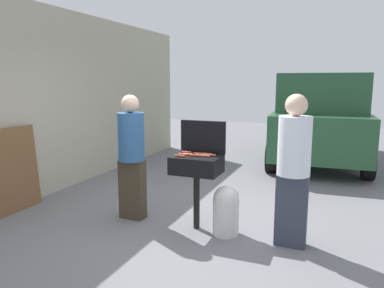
# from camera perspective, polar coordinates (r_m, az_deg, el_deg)

# --- Properties ---
(ground_plane) EXTENTS (24.00, 24.00, 0.00)m
(ground_plane) POSITION_cam_1_polar(r_m,az_deg,el_deg) (4.96, -0.71, -12.30)
(ground_plane) COLOR slate
(house_wall_side) EXTENTS (0.24, 8.00, 3.07)m
(house_wall_side) POSITION_cam_1_polar(r_m,az_deg,el_deg) (6.94, -18.86, 6.54)
(house_wall_side) COLOR #B2A893
(house_wall_side) RESTS_ON ground
(bbq_grill) EXTENTS (0.60, 0.44, 0.95)m
(bbq_grill) POSITION_cam_1_polar(r_m,az_deg,el_deg) (4.58, 0.73, -3.67)
(bbq_grill) COLOR black
(bbq_grill) RESTS_ON ground
(grill_lid_open) EXTENTS (0.60, 0.05, 0.42)m
(grill_lid_open) POSITION_cam_1_polar(r_m,az_deg,el_deg) (4.72, 1.72, 1.11)
(grill_lid_open) COLOR black
(grill_lid_open) RESTS_ON bbq_grill
(hot_dog_0) EXTENTS (0.13, 0.03, 0.03)m
(hot_dog_0) POSITION_cam_1_polar(r_m,az_deg,el_deg) (4.57, 1.35, -1.68)
(hot_dog_0) COLOR #C6593D
(hot_dog_0) RESTS_ON bbq_grill
(hot_dog_1) EXTENTS (0.13, 0.03, 0.03)m
(hot_dog_1) POSITION_cam_1_polar(r_m,az_deg,el_deg) (4.65, 0.96, -1.49)
(hot_dog_1) COLOR #AD4228
(hot_dog_1) RESTS_ON bbq_grill
(hot_dog_2) EXTENTS (0.13, 0.03, 0.03)m
(hot_dog_2) POSITION_cam_1_polar(r_m,az_deg,el_deg) (4.56, 2.89, -1.71)
(hot_dog_2) COLOR #C6593D
(hot_dog_2) RESTS_ON bbq_grill
(hot_dog_3) EXTENTS (0.13, 0.03, 0.03)m
(hot_dog_3) POSITION_cam_1_polar(r_m,az_deg,el_deg) (4.59, -1.37, -1.62)
(hot_dog_3) COLOR #C6593D
(hot_dog_3) RESTS_ON bbq_grill
(hot_dog_4) EXTENTS (0.13, 0.04, 0.03)m
(hot_dog_4) POSITION_cam_1_polar(r_m,az_deg,el_deg) (4.50, 2.01, -1.86)
(hot_dog_4) COLOR #C6593D
(hot_dog_4) RESTS_ON bbq_grill
(hot_dog_5) EXTENTS (0.13, 0.03, 0.03)m
(hot_dog_5) POSITION_cam_1_polar(r_m,az_deg,el_deg) (4.74, -0.87, -1.26)
(hot_dog_5) COLOR #B74C33
(hot_dog_5) RESTS_ON bbq_grill
(hot_dog_6) EXTENTS (0.13, 0.04, 0.03)m
(hot_dog_6) POSITION_cam_1_polar(r_m,az_deg,el_deg) (4.53, 0.44, -1.78)
(hot_dog_6) COLOR #AD4228
(hot_dog_6) RESTS_ON bbq_grill
(hot_dog_7) EXTENTS (0.13, 0.04, 0.03)m
(hot_dog_7) POSITION_cam_1_polar(r_m,az_deg,el_deg) (4.61, -0.62, -1.58)
(hot_dog_7) COLOR #B74C33
(hot_dog_7) RESTS_ON bbq_grill
(hot_dog_8) EXTENTS (0.13, 0.03, 0.03)m
(hot_dog_8) POSITION_cam_1_polar(r_m,az_deg,el_deg) (4.62, 2.42, -1.57)
(hot_dog_8) COLOR #C6593D
(hot_dog_8) RESTS_ON bbq_grill
(hot_dog_9) EXTENTS (0.13, 0.04, 0.03)m
(hot_dog_9) POSITION_cam_1_polar(r_m,az_deg,el_deg) (4.50, -1.89, -1.86)
(hot_dog_9) COLOR #AD4228
(hot_dog_9) RESTS_ON bbq_grill
(propane_tank) EXTENTS (0.32, 0.32, 0.62)m
(propane_tank) POSITION_cam_1_polar(r_m,az_deg,el_deg) (4.55, 5.31, -10.10)
(propane_tank) COLOR silver
(propane_tank) RESTS_ON ground
(person_left) EXTENTS (0.35, 0.35, 1.69)m
(person_left) POSITION_cam_1_polar(r_m,az_deg,el_deg) (4.98, -9.40, -1.34)
(person_left) COLOR #3F3323
(person_left) RESTS_ON ground
(person_right) EXTENTS (0.36, 0.36, 1.73)m
(person_right) POSITION_cam_1_polar(r_m,az_deg,el_deg) (4.23, 15.53, -3.25)
(person_right) COLOR #333847
(person_right) RESTS_ON ground
(parked_minivan) EXTENTS (2.27, 4.52, 2.02)m
(parked_minivan) POSITION_cam_1_polar(r_m,az_deg,el_deg) (9.03, 19.24, 3.92)
(parked_minivan) COLOR #234C2D
(parked_minivan) RESTS_ON ground
(leaning_board) EXTENTS (0.10, 0.90, 1.22)m
(leaning_board) POSITION_cam_1_polar(r_m,az_deg,el_deg) (5.82, -26.20, -3.71)
(leaning_board) COLOR brown
(leaning_board) RESTS_ON ground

